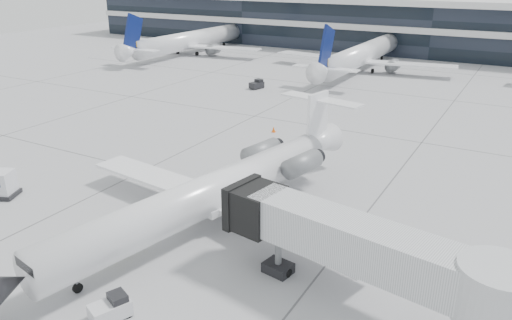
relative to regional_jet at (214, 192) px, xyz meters
The scene contains 10 objects.
ground 5.77m from the regional_jet, 101.48° to the left, with size 220.00×220.00×0.00m, color #9B9B9E.
terminal 87.16m from the regional_jet, 90.68° to the left, with size 170.00×22.00×10.00m, color black.
bg_jet_left 75.76m from the regional_jet, 127.45° to the left, with size 32.00×40.00×9.60m, color white, non-canonical shape.
bg_jet_center 60.84m from the regional_jet, 98.55° to the left, with size 32.00×40.00×9.60m, color white, non-canonical shape.
regional_jet is the anchor object (origin of this frame).
jet_bridge 13.33m from the regional_jet, 18.64° to the right, with size 16.24×5.63×5.22m.
ramp_worker 7.64m from the regional_jet, 113.66° to the right, with size 0.73×0.48×2.00m, color #F2FF1A.
baggage_tug 11.40m from the regional_jet, 84.17° to the right, with size 1.90×2.34×1.29m.
traffic_cone 21.67m from the regional_jet, 106.43° to the left, with size 0.46×0.46×0.64m.
far_tug 42.35m from the regional_jet, 115.37° to the left, with size 1.76×2.39×1.36m.
Camera 1 is at (19.16, -31.07, 17.03)m, focal length 35.00 mm.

